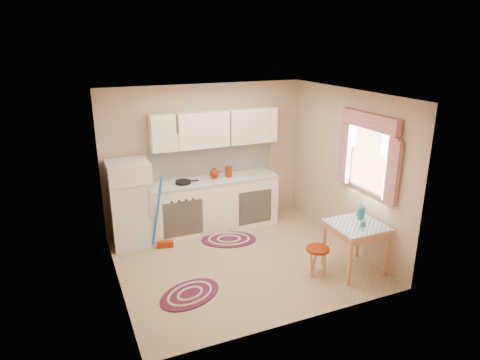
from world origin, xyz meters
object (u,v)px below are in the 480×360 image
object	(u,v)px
table	(354,248)
base_cabinets	(213,205)
fridge	(131,204)
stool	(317,261)

from	to	relation	value
table	base_cabinets	bearing A→B (deg)	122.18
fridge	base_cabinets	world-z (taller)	fridge
fridge	table	world-z (taller)	fridge
base_cabinets	stool	xyz separation A→B (m)	(0.81, -2.07, -0.23)
table	stool	size ratio (longest dim) A/B	1.71
fridge	stool	xyz separation A→B (m)	(2.23, -2.02, -0.49)
base_cabinets	table	size ratio (longest dim) A/B	3.12
fridge	base_cabinets	bearing A→B (deg)	2.02
stool	table	bearing A→B (deg)	-10.48
stool	fridge	bearing A→B (deg)	137.83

